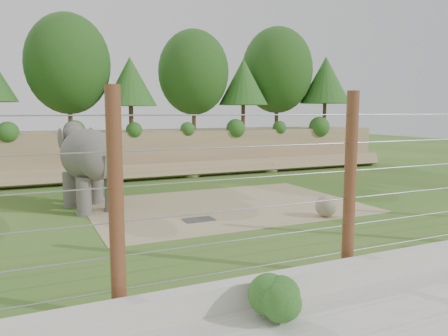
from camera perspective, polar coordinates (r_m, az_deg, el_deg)
name	(u,v)px	position (r m, az deg, el deg)	size (l,w,h in m)	color
ground	(251,226)	(13.87, 3.49, -7.53)	(90.00, 90.00, 0.00)	#2E601B
back_embankment	(155,105)	(25.45, -8.99, 8.16)	(30.00, 5.52, 8.77)	#8E7252
dirt_patch	(225,206)	(16.69, 0.12, -4.93)	(10.00, 7.00, 0.02)	tan
drain_grate	(199,220)	(14.49, -3.32, -6.74)	(1.00, 0.60, 0.03)	#262628
elephant	(89,167)	(16.66, -17.17, 0.08)	(1.64, 3.82, 3.09)	#5E5A54
stone_ball	(326,206)	(15.25, 13.17, -4.86)	(0.73, 0.73, 0.73)	gray
retaining_wall	(363,270)	(9.88, 17.69, -12.56)	(26.00, 0.35, 0.50)	#B2AEA5
walkway	(445,322)	(8.73, 26.93, -17.50)	(26.00, 4.00, 0.01)	#B2AEA5
barrier_fence	(350,184)	(9.81, 16.12, -2.08)	(20.26, 0.26, 4.00)	#562716
walkway_shrub	(275,301)	(7.73, 6.70, -16.83)	(0.77, 0.77, 0.77)	#225F1F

